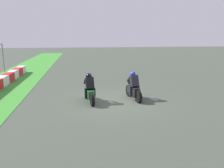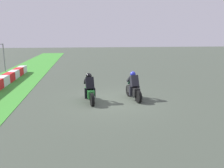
# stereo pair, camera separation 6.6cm
# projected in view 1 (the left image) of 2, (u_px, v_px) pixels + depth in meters

# --- Properties ---
(ground_plane) EXTENTS (120.00, 120.00, 0.00)m
(ground_plane) POSITION_uv_depth(u_px,v_px,m) (112.00, 101.00, 11.87)
(ground_plane) COLOR #40493D
(rider_lane_a) EXTENTS (2.04, 0.59, 1.51)m
(rider_lane_a) POSITION_uv_depth(u_px,v_px,m) (133.00, 88.00, 12.10)
(rider_lane_a) COLOR black
(rider_lane_a) RESTS_ON ground_plane
(rider_lane_b) EXTENTS (2.04, 0.58, 1.51)m
(rider_lane_b) POSITION_uv_depth(u_px,v_px,m) (90.00, 90.00, 11.56)
(rider_lane_b) COLOR black
(rider_lane_b) RESTS_ON ground_plane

